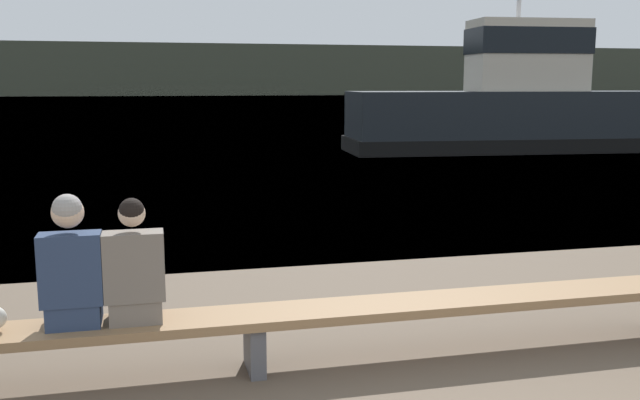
% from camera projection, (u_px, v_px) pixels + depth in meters
% --- Properties ---
extents(water_surface, '(240.00, 240.00, 0.00)m').
position_uv_depth(water_surface, '(158.00, 95.00, 123.81)').
color(water_surface, '#5684A3').
rests_on(water_surface, ground).
extents(far_shoreline, '(600.00, 12.00, 8.84)m').
position_uv_depth(far_shoreline, '(156.00, 70.00, 125.09)').
color(far_shoreline, '#424738').
rests_on(far_shoreline, ground).
extents(bench_main, '(7.98, 0.50, 0.46)m').
position_uv_depth(bench_main, '(254.00, 322.00, 5.48)').
color(bench_main, '#8E6B47').
rests_on(bench_main, ground).
extents(person_left, '(0.43, 0.38, 0.98)m').
position_uv_depth(person_left, '(71.00, 268.00, 5.09)').
color(person_left, navy).
rests_on(person_left, bench_main).
extents(person_right, '(0.43, 0.37, 0.93)m').
position_uv_depth(person_right, '(134.00, 270.00, 5.21)').
color(person_right, '#70665B').
rests_on(person_right, bench_main).
extents(tugboat_red, '(10.85, 3.68, 6.88)m').
position_uv_depth(tugboat_red, '(513.00, 110.00, 23.23)').
color(tugboat_red, black).
rests_on(tugboat_red, water_surface).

